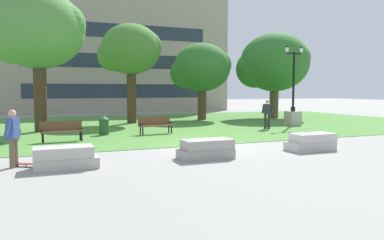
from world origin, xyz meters
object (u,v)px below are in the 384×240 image
person_skateboarder (13,135)px  trash_bin (104,125)px  lamp_post_left (293,109)px  park_bench_near_right (155,124)px  concrete_block_center (65,158)px  person_bystander_near_lawn (267,112)px  skateboard (31,164)px  concrete_block_left (206,149)px  park_bench_near_left (62,130)px  concrete_block_right (311,142)px

person_skateboarder → trash_bin: bearing=62.3°
lamp_post_left → park_bench_near_right: bearing=-172.4°
concrete_block_center → person_skateboarder: (-1.40, 0.69, 0.66)m
concrete_block_center → person_bystander_near_lawn: bearing=31.6°
park_bench_near_right → skateboard: bearing=-131.3°
concrete_block_left → person_skateboarder: bearing=172.2°
concrete_block_center → lamp_post_left: lamp_post_left is taller
concrete_block_left → park_bench_near_left: bearing=125.2°
concrete_block_center → concrete_block_left: bearing=-1.3°
trash_bin → concrete_block_left: bearing=-74.8°
lamp_post_left → person_bystander_near_lawn: 3.07m
concrete_block_left → person_bystander_near_lawn: (7.16, 7.25, 0.68)m
concrete_block_left → trash_bin: trash_bin is taller
concrete_block_right → skateboard: size_ratio=1.85×
concrete_block_left → trash_bin: bearing=105.2°
person_skateboarder → person_bystander_near_lawn: size_ratio=1.00×
concrete_block_right → lamp_post_left: size_ratio=0.36×
park_bench_near_left → trash_bin: (2.12, 1.84, -0.04)m
concrete_block_center → skateboard: concrete_block_center is taller
park_bench_near_left → concrete_block_center: bearing=-92.0°
concrete_block_right → skateboard: concrete_block_right is taller
skateboard → person_bystander_near_lawn: size_ratio=0.58×
concrete_block_left → concrete_block_right: 4.43m
skateboard → park_bench_near_left: bearing=78.1°
concrete_block_left → skateboard: (-5.40, 0.69, -0.22)m
concrete_block_right → person_bystander_near_lawn: size_ratio=1.07×
concrete_block_center → lamp_post_left: (14.41, 8.43, 0.74)m
skateboard → concrete_block_right: bearing=-3.4°
concrete_block_center → concrete_block_right: size_ratio=0.98×
skateboard → lamp_post_left: size_ratio=0.20×
skateboard → trash_bin: bearing=65.7°
lamp_post_left → person_bystander_near_lawn: (-2.79, -1.28, -0.07)m
concrete_block_right → skateboard: (-9.83, 0.59, -0.22)m
person_skateboarder → skateboard: (0.47, -0.10, -0.88)m
person_skateboarder → skateboard: size_ratio=1.72×
concrete_block_left → person_bystander_near_lawn: size_ratio=1.05×
skateboard → person_skateboarder: bearing=167.6°
concrete_block_left → lamp_post_left: 13.12m
lamp_post_left → park_bench_near_left: bearing=-170.0°
concrete_block_right → person_skateboarder: person_skateboarder is taller
skateboard → lamp_post_left: lamp_post_left is taller
concrete_block_left → park_bench_near_left: (-4.26, 6.04, 0.23)m
concrete_block_center → park_bench_near_right: 8.63m
concrete_block_center → skateboard: bearing=147.4°
concrete_block_left → trash_bin: size_ratio=1.87×
concrete_block_left → person_bystander_near_lawn: person_bystander_near_lawn is taller
concrete_block_right → person_bystander_near_lawn: person_bystander_near_lawn is taller
concrete_block_center → park_bench_near_left: park_bench_near_left is taller
trash_bin → concrete_block_center: bearing=-106.6°
person_skateboarder → park_bench_near_left: (1.60, 5.24, -0.43)m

